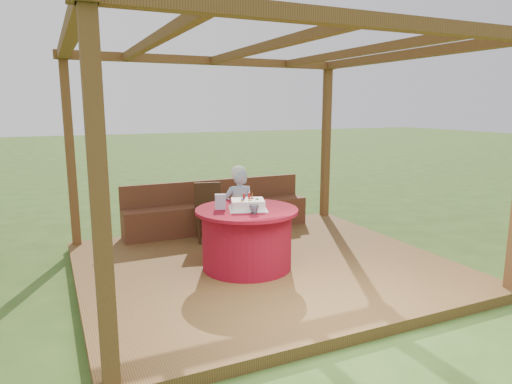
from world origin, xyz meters
The scene contains 10 objects.
ground centered at (0.00, 0.00, 0.00)m, with size 60.00×60.00×0.00m, color #31501A.
deck centered at (0.00, 0.00, 0.06)m, with size 4.50×4.00×0.12m, color brown.
pergola centered at (0.00, 0.00, 2.41)m, with size 4.50×4.00×2.72m.
bench centered at (0.00, 1.72, 0.38)m, with size 3.00×0.42×0.80m.
table centered at (-0.27, -0.06, 0.50)m, with size 1.25×1.25×0.75m.
chair centered at (-0.30, 1.30, 0.58)m, with size 0.48×0.48×0.85m.
elderly_woman centered at (-0.10, 0.58, 0.73)m, with size 0.46×0.35×1.19m.
birthday_cake centered at (-0.26, -0.08, 0.93)m, with size 0.56×0.56×0.19m.
gift_bag centered at (-0.57, 0.06, 0.96)m, with size 0.13×0.08×0.18m, color #E694CE.
drinking_glass centered at (-0.30, -0.34, 0.92)m, with size 0.11×0.11×0.10m, color silver.
Camera 1 is at (-2.42, -5.02, 2.11)m, focal length 32.00 mm.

